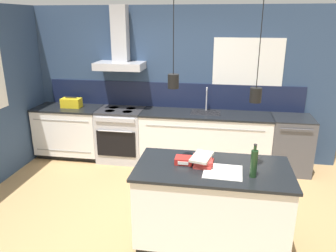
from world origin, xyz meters
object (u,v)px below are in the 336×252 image
(book_stack, at_px, (203,160))
(red_supply_box, at_px, (184,160))
(bottle_on_island, at_px, (254,163))
(oven_range, at_px, (122,135))
(dishwasher, at_px, (290,144))
(yellow_toolbox, at_px, (71,103))

(book_stack, relative_size, red_supply_box, 1.86)
(book_stack, xyz_separation_m, red_supply_box, (-0.20, -0.00, -0.02))
(book_stack, bearing_deg, bottle_on_island, -22.09)
(oven_range, height_order, dishwasher, same)
(book_stack, distance_m, red_supply_box, 0.20)
(oven_range, height_order, book_stack, book_stack)
(dishwasher, xyz_separation_m, red_supply_box, (-1.49, -1.99, 0.49))
(red_supply_box, bearing_deg, book_stack, 1.21)
(bottle_on_island, height_order, red_supply_box, bottle_on_island)
(bottle_on_island, relative_size, yellow_toolbox, 1.01)
(yellow_toolbox, bearing_deg, book_stack, -39.41)
(dishwasher, relative_size, red_supply_box, 4.86)
(bottle_on_island, bearing_deg, dishwasher, 70.14)
(dishwasher, relative_size, bottle_on_island, 2.65)
(oven_range, bearing_deg, bottle_on_island, -47.01)
(red_supply_box, bearing_deg, yellow_toolbox, 138.07)
(book_stack, bearing_deg, dishwasher, 56.86)
(oven_range, xyz_separation_m, red_supply_box, (1.33, -1.98, 0.49))
(dishwasher, xyz_separation_m, book_stack, (-1.29, -1.98, 0.51))
(book_stack, height_order, yellow_toolbox, yellow_toolbox)
(oven_range, bearing_deg, red_supply_box, -56.16)
(bottle_on_island, distance_m, book_stack, 0.55)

